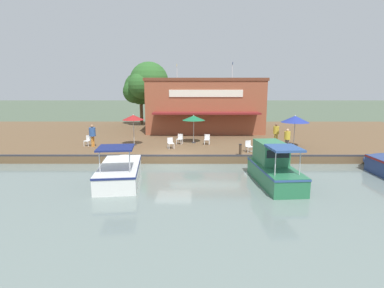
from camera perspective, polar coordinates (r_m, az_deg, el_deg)
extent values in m
plane|color=#4C5B47|center=(20.98, -3.55, -4.00)|extent=(220.00, 220.00, 0.00)
cube|color=brown|center=(31.68, -2.30, 1.56)|extent=(22.00, 56.00, 0.60)
cube|color=#2D2D33|center=(20.92, -3.55, -2.20)|extent=(0.20, 50.40, 0.10)
cube|color=brown|center=(33.68, 2.37, 7.21)|extent=(7.54, 12.11, 5.37)
cube|color=brown|center=(33.63, 2.41, 12.04)|extent=(7.69, 12.36, 0.30)
cube|color=maroon|center=(29.06, 2.72, 5.90)|extent=(1.80, 10.30, 0.16)
cube|color=silver|center=(29.82, 2.68, 9.61)|extent=(0.08, 7.27, 0.70)
cylinder|color=silver|center=(33.92, 7.68, 13.45)|extent=(0.06, 0.06, 2.09)
cube|color=#2D5193|center=(33.80, 7.76, 14.98)|extent=(0.36, 0.03, 0.24)
cylinder|color=silver|center=(33.68, -2.88, 13.38)|extent=(0.06, 0.06, 1.88)
cube|color=gold|center=(33.55, -2.91, 14.74)|extent=(0.36, 0.03, 0.24)
cylinder|color=#B7B7B7|center=(25.17, -11.03, 2.44)|extent=(0.06, 0.06, 2.38)
cylinder|color=#2D2D33|center=(25.36, -10.94, -0.16)|extent=(0.36, 0.36, 0.06)
cone|color=maroon|center=(25.04, -11.12, 5.00)|extent=(1.78, 1.78, 0.41)
cone|color=white|center=(25.03, -11.12, 5.04)|extent=(1.10, 1.10, 0.33)
sphere|color=white|center=(25.02, -11.14, 5.46)|extent=(0.08, 0.08, 0.08)
cylinder|color=#B7B7B7|center=(25.38, 18.90, 2.07)|extent=(0.06, 0.06, 2.33)
cylinder|color=#2D2D33|center=(25.56, 18.75, -0.44)|extent=(0.36, 0.36, 0.06)
cone|color=navy|center=(25.25, 19.05, 4.51)|extent=(2.21, 2.21, 0.52)
cone|color=white|center=(25.25, 19.05, 4.55)|extent=(1.37, 1.37, 0.42)
sphere|color=white|center=(25.23, 19.09, 5.10)|extent=(0.08, 0.08, 0.08)
cylinder|color=#B7B7B7|center=(25.82, 0.31, 2.67)|extent=(0.06, 0.06, 2.23)
cylinder|color=#2D2D33|center=(25.99, 0.31, 0.30)|extent=(0.36, 0.36, 0.06)
cone|color=#19663D|center=(25.69, 0.31, 4.99)|extent=(1.96, 1.96, 0.41)
cone|color=silver|center=(25.69, 0.31, 5.04)|extent=(1.21, 1.21, 0.33)
sphere|color=silver|center=(25.67, 0.31, 5.44)|extent=(0.08, 0.08, 0.08)
cube|color=white|center=(25.69, -19.17, 0.00)|extent=(0.05, 0.05, 0.42)
cube|color=white|center=(25.92, -19.90, 0.04)|extent=(0.05, 0.05, 0.42)
cube|color=white|center=(26.02, -18.67, 0.16)|extent=(0.05, 0.05, 0.42)
cube|color=white|center=(26.24, -19.40, 0.20)|extent=(0.05, 0.05, 0.42)
cube|color=white|center=(25.93, -19.31, 0.56)|extent=(0.54, 0.54, 0.05)
cube|color=white|center=(26.06, -19.09, 1.12)|extent=(0.16, 0.43, 0.40)
cube|color=white|center=(22.46, 11.50, -1.09)|extent=(0.05, 0.05, 0.42)
cube|color=white|center=(22.27, 10.60, -1.15)|extent=(0.05, 0.05, 0.42)
cube|color=white|center=(22.80, 11.02, -0.89)|extent=(0.05, 0.05, 0.42)
cube|color=white|center=(22.61, 10.12, -0.96)|extent=(0.05, 0.05, 0.42)
cube|color=white|center=(22.49, 10.83, -0.49)|extent=(0.55, 0.55, 0.05)
cube|color=white|center=(22.62, 10.61, 0.16)|extent=(0.17, 0.43, 0.40)
cube|color=white|center=(24.92, 3.28, 0.26)|extent=(0.04, 0.04, 0.42)
cube|color=white|center=(24.95, 2.37, 0.28)|extent=(0.04, 0.04, 0.42)
cube|color=white|center=(25.31, 3.35, 0.42)|extent=(0.04, 0.04, 0.42)
cube|color=white|center=(25.34, 2.45, 0.44)|extent=(0.04, 0.04, 0.42)
cube|color=white|center=(25.09, 2.87, 0.83)|extent=(0.49, 0.49, 0.05)
cube|color=white|center=(25.25, 2.91, 1.41)|extent=(0.10, 0.44, 0.40)
cube|color=white|center=(23.39, -3.45, -0.43)|extent=(0.05, 0.05, 0.42)
cube|color=white|center=(23.27, -4.39, -0.49)|extent=(0.05, 0.05, 0.42)
cube|color=white|center=(23.76, -3.74, -0.25)|extent=(0.05, 0.05, 0.42)
cube|color=white|center=(23.65, -4.66, -0.32)|extent=(0.05, 0.05, 0.42)
cube|color=white|center=(23.48, -4.07, 0.14)|extent=(0.57, 0.57, 0.05)
cube|color=white|center=(23.63, -4.21, 0.76)|extent=(0.19, 0.43, 0.40)
cube|color=white|center=(25.08, -2.12, 0.34)|extent=(0.05, 0.05, 0.42)
cube|color=white|center=(25.22, -2.97, 0.39)|extent=(0.05, 0.05, 0.42)
cube|color=white|center=(25.45, -1.80, 0.49)|extent=(0.05, 0.05, 0.42)
cube|color=white|center=(25.59, -2.65, 0.54)|extent=(0.05, 0.05, 0.42)
cube|color=white|center=(25.30, -2.39, 0.92)|extent=(0.55, 0.55, 0.05)
cube|color=white|center=(25.45, -2.23, 1.49)|extent=(0.17, 0.43, 0.40)
cylinder|color=#4C4C56|center=(24.26, 17.43, -0.07)|extent=(0.13, 0.13, 0.79)
cylinder|color=#4C4C56|center=(24.21, 17.79, -0.11)|extent=(0.13, 0.13, 0.79)
cylinder|color=gold|center=(24.12, 17.70, 1.55)|extent=(0.46, 0.46, 0.62)
sphere|color=tan|center=(24.06, 17.75, 2.53)|extent=(0.21, 0.21, 0.21)
cylinder|color=orange|center=(25.52, -18.22, 0.50)|extent=(0.13, 0.13, 0.87)
cylinder|color=orange|center=(25.40, -18.50, 0.44)|extent=(0.13, 0.13, 0.87)
cylinder|color=#2D5193|center=(25.34, -18.46, 2.21)|extent=(0.51, 0.51, 0.69)
sphere|color=#9E7051|center=(25.28, -18.52, 3.25)|extent=(0.24, 0.24, 0.24)
cylinder|color=gold|center=(26.61, 15.84, 0.98)|extent=(0.13, 0.13, 0.83)
cylinder|color=gold|center=(26.61, 15.48, 1.00)|extent=(0.13, 0.13, 0.83)
cylinder|color=gold|center=(26.50, 15.74, 2.57)|extent=(0.48, 0.48, 0.66)
sphere|color=brown|center=(26.45, 15.79, 3.51)|extent=(0.22, 0.22, 0.22)
cube|color=white|center=(17.41, -13.59, -5.42)|extent=(5.10, 2.66, 0.97)
ellipsoid|color=white|center=(19.75, -12.75, -3.47)|extent=(1.95, 2.19, 0.97)
cube|color=navy|center=(17.30, -13.65, -4.12)|extent=(5.16, 2.71, 0.10)
cube|color=navy|center=(15.91, -14.35, -0.71)|extent=(1.98, 1.99, 0.08)
cylinder|color=silver|center=(15.43, -11.79, -3.23)|extent=(0.05, 0.05, 1.20)
cylinder|color=silver|center=(15.64, -17.19, -3.30)|extent=(0.05, 0.05, 1.20)
cube|color=#287047|center=(17.15, 15.47, -5.72)|extent=(4.94, 2.14, 0.99)
ellipsoid|color=#287047|center=(19.35, 13.08, -3.75)|extent=(1.83, 1.81, 0.99)
cube|color=#2D4C84|center=(17.04, 15.54, -4.37)|extent=(5.00, 2.18, 0.10)
cube|color=#337A51|center=(17.67, 14.72, -1.53)|extent=(2.46, 1.59, 1.21)
cube|color=black|center=(16.57, 16.04, -1.85)|extent=(0.16, 1.24, 0.42)
cube|color=#2D4C84|center=(15.72, 17.17, -0.75)|extent=(1.92, 1.64, 0.12)
cylinder|color=silver|center=(15.60, 19.88, -3.34)|extent=(0.05, 0.05, 1.24)
cylinder|color=silver|center=(15.14, 15.60, -3.51)|extent=(0.05, 0.05, 1.24)
cylinder|color=silver|center=(19.36, 13.00, -1.32)|extent=(0.15, 1.41, 0.04)
cylinder|color=#473323|center=(21.32, 9.18, -1.13)|extent=(0.18, 0.18, 0.79)
cylinder|color=#2D2D33|center=(21.24, 9.21, -0.04)|extent=(0.22, 0.22, 0.04)
cylinder|color=brown|center=(38.32, -8.03, 6.29)|extent=(0.38, 0.38, 3.71)
sphere|color=#2D6028|center=(38.22, -8.17, 11.74)|extent=(4.76, 4.76, 4.76)
sphere|color=#2D6028|center=(37.38, -9.46, 11.00)|extent=(3.33, 3.33, 3.33)
cylinder|color=brown|center=(39.93, -9.60, 5.96)|extent=(0.42, 0.42, 3.09)
sphere|color=#285623|center=(39.81, -9.74, 10.45)|extent=(4.22, 4.22, 4.22)
sphere|color=#285623|center=(39.09, -10.86, 9.79)|extent=(2.95, 2.95, 2.95)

